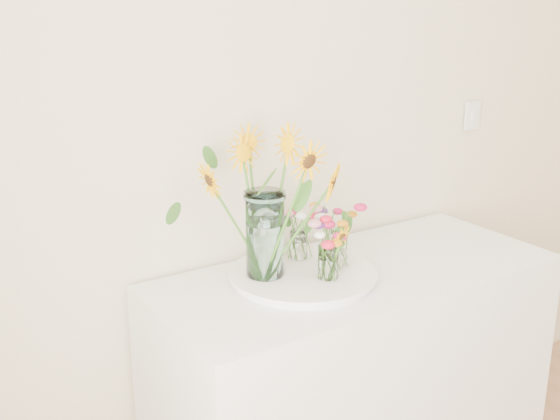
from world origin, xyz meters
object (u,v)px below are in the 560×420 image
object	(u,v)px
tray	(303,276)
mason_jar	(265,235)
small_vase_b	(335,248)
small_vase_c	(299,245)
small_vase_a	(328,263)
counter	(353,387)

from	to	relation	value
tray	mason_jar	xyz separation A→B (m)	(-0.12, 0.04, 0.15)
mason_jar	small_vase_b	distance (m)	0.26
small_vase_b	small_vase_c	bearing A→B (deg)	119.67
small_vase_a	small_vase_c	world-z (taller)	small_vase_a
counter	mason_jar	world-z (taller)	mason_jar
small_vase_b	small_vase_c	xyz separation A→B (m)	(-0.07, 0.12, -0.01)
tray	small_vase_b	size ratio (longest dim) A/B	3.67
small_vase_a	small_vase_b	size ratio (longest dim) A/B	0.90
counter	small_vase_c	world-z (taller)	small_vase_c
small_vase_a	small_vase_b	bearing A→B (deg)	42.13
tray	mason_jar	world-z (taller)	mason_jar
mason_jar	small_vase_b	xyz separation A→B (m)	(0.24, -0.05, -0.08)
tray	small_vase_c	world-z (taller)	small_vase_c
small_vase_b	mason_jar	bearing A→B (deg)	168.03
mason_jar	small_vase_a	world-z (taller)	mason_jar
mason_jar	small_vase_c	size ratio (longest dim) A/B	2.76
small_vase_b	counter	bearing A→B (deg)	-17.52
counter	tray	size ratio (longest dim) A/B	3.06
small_vase_c	mason_jar	bearing A→B (deg)	-159.61
tray	small_vase_b	bearing A→B (deg)	-3.39
mason_jar	small_vase_a	xyz separation A→B (m)	(0.15, -0.13, -0.09)
tray	small_vase_a	world-z (taller)	small_vase_a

